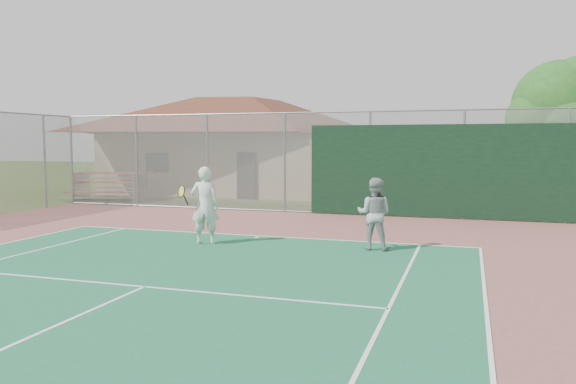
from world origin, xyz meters
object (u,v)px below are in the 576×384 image
at_px(bleachers, 110,185).
at_px(player_grey_back, 374,215).
at_px(player_white_front, 205,206).
at_px(tree, 561,108).
at_px(clubhouse, 240,136).

bearing_deg(bleachers, player_grey_back, -47.77).
bearing_deg(player_white_front, bleachers, -58.78).
distance_m(tree, player_white_front, 15.53).
relative_size(bleachers, player_white_front, 1.92).
relative_size(player_white_front, player_grey_back, 1.14).
height_order(clubhouse, tree, tree).
xyz_separation_m(tree, player_white_front, (-9.37, -12.06, -2.85)).
bearing_deg(tree, bleachers, -168.73).
xyz_separation_m(bleachers, player_grey_back, (12.74, -7.90, 0.20)).
height_order(clubhouse, player_white_front, clubhouse).
bearing_deg(clubhouse, tree, -10.18).
bearing_deg(player_white_front, clubhouse, -85.09).
relative_size(tree, player_grey_back, 3.50).
xyz_separation_m(bleachers, player_white_front, (8.74, -8.45, 0.32)).
bearing_deg(bleachers, player_white_front, -60.00).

